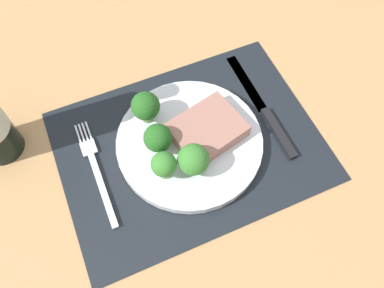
{
  "coord_description": "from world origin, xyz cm",
  "views": [
    {
      "loc": [
        -11.1,
        -26.89,
        55.12
      ],
      "look_at": [
        0.1,
        -0.81,
        1.9
      ],
      "focal_mm": 35.63,
      "sensor_mm": 36.0,
      "label": 1
    }
  ],
  "objects_px": {
    "steak": "(207,130)",
    "fork": "(96,171)",
    "plate": "(189,142)",
    "knife": "(266,112)"
  },
  "relations": [
    {
      "from": "plate",
      "to": "fork",
      "type": "height_order",
      "value": "plate"
    },
    {
      "from": "plate",
      "to": "fork",
      "type": "distance_m",
      "value": 0.15
    },
    {
      "from": "steak",
      "to": "fork",
      "type": "xyz_separation_m",
      "value": [
        -0.18,
        0.01,
        -0.03
      ]
    },
    {
      "from": "fork",
      "to": "knife",
      "type": "height_order",
      "value": "knife"
    },
    {
      "from": "knife",
      "to": "plate",
      "type": "bearing_deg",
      "value": -175.04
    },
    {
      "from": "steak",
      "to": "fork",
      "type": "relative_size",
      "value": 0.56
    },
    {
      "from": "steak",
      "to": "fork",
      "type": "bearing_deg",
      "value": 175.56
    },
    {
      "from": "steak",
      "to": "knife",
      "type": "xyz_separation_m",
      "value": [
        0.11,
        0.01,
        -0.03
      ]
    },
    {
      "from": "steak",
      "to": "fork",
      "type": "height_order",
      "value": "steak"
    },
    {
      "from": "steak",
      "to": "fork",
      "type": "distance_m",
      "value": 0.19
    }
  ]
}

